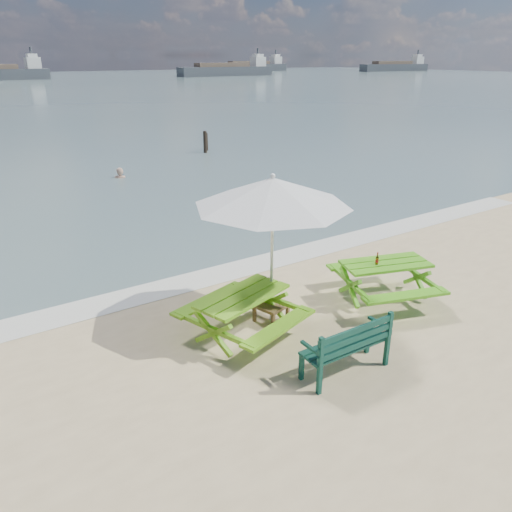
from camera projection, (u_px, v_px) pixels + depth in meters
foam_strip at (230, 271)px, 11.55m from camera, size 22.00×0.90×0.01m
picnic_table_left at (243, 316)px, 8.75m from camera, size 2.19×2.32×0.82m
picnic_table_right at (384, 282)px, 10.08m from camera, size 2.24×2.36×0.82m
park_bench at (345, 356)px, 7.80m from camera, size 1.50×0.54×0.92m
side_table at (271, 312)px, 9.35m from camera, size 0.69×0.69×0.36m
patio_umbrella at (273, 192)px, 8.49m from camera, size 3.44×3.44×2.74m
beer_bottle at (377, 261)px, 9.80m from camera, size 0.06×0.06×0.25m
swimmer at (121, 187)px, 20.56m from camera, size 0.71×0.61×1.65m
mooring_pilings at (206, 144)px, 25.74m from camera, size 0.57×0.77×1.30m
cargo_ships at (181, 70)px, 127.38m from camera, size 164.97×33.90×4.40m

